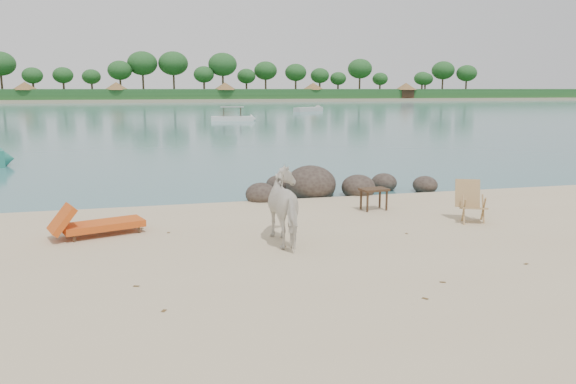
% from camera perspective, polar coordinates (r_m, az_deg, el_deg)
% --- Properties ---
extents(water, '(400.00, 400.00, 0.00)m').
position_cam_1_polar(water, '(99.56, -12.39, 8.38)').
color(water, '#3B7677').
rests_on(water, ground).
extents(far_shore, '(420.00, 90.00, 1.40)m').
position_cam_1_polar(far_shore, '(179.51, -13.33, 9.16)').
color(far_shore, tan).
rests_on(far_shore, ground).
extents(far_scenery, '(420.00, 18.00, 9.50)m').
position_cam_1_polar(far_scenery, '(146.19, -13.10, 10.17)').
color(far_scenery, '#1E4C1E').
rests_on(far_scenery, ground).
extents(boulders, '(6.23, 2.77, 1.15)m').
position_cam_1_polar(boulders, '(17.34, 3.80, 0.57)').
color(boulders, '#312621').
rests_on(boulders, ground).
extents(cow, '(0.93, 1.85, 1.52)m').
position_cam_1_polar(cow, '(11.56, 0.15, -1.62)').
color(cow, silver).
rests_on(cow, ground).
extents(side_table, '(0.76, 0.55, 0.57)m').
position_cam_1_polar(side_table, '(14.91, 8.70, -0.86)').
color(side_table, '#2E2212').
rests_on(side_table, ground).
extents(lounge_chair, '(2.24, 1.37, 0.63)m').
position_cam_1_polar(lounge_chair, '(12.92, -18.26, -2.89)').
color(lounge_chair, red).
rests_on(lounge_chair, ground).
extents(deck_chair, '(0.86, 0.89, 0.99)m').
position_cam_1_polar(deck_chair, '(14.08, 18.36, -1.08)').
color(deck_chair, '#A58752').
rests_on(deck_chair, ground).
extents(boat_mid, '(4.87, 1.66, 2.34)m').
position_cam_1_polar(boat_mid, '(57.55, -5.70, 8.40)').
color(boat_mid, silver).
rests_on(boat_mid, water).
extents(boat_far, '(5.64, 4.62, 0.70)m').
position_cam_1_polar(boat_far, '(81.53, 2.09, 8.46)').
color(boat_far, '#B9B9B4').
rests_on(boat_far, water).
extents(dead_leaves, '(7.29, 6.48, 0.00)m').
position_cam_1_polar(dead_leaves, '(10.38, 3.55, -7.38)').
color(dead_leaves, brown).
rests_on(dead_leaves, ground).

